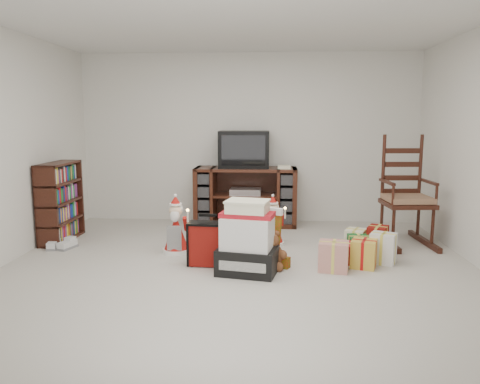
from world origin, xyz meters
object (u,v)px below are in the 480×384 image
object	(u,v)px
bookshelf	(60,203)
crt_television	(244,149)
gift_cluster	(358,248)
rocking_chair	(406,205)
teddy_bear	(271,252)
tv_stand	(246,196)
santa_figurine	(273,226)
sneaker_pair	(60,245)
red_suitcase	(206,244)
mrs_claus_figurine	(176,231)
gift_pile	(247,242)

from	to	relation	value
bookshelf	crt_television	size ratio (longest dim) A/B	1.38
bookshelf	gift_cluster	distance (m)	3.70
rocking_chair	gift_cluster	size ratio (longest dim) A/B	1.27
teddy_bear	crt_television	xyz separation A→B (m)	(-0.39, 2.05, 0.93)
tv_stand	santa_figurine	bearing A→B (deg)	-69.46
rocking_chair	crt_television	bearing A→B (deg)	151.23
rocking_chair	sneaker_pair	size ratio (longest dim) A/B	4.17
santa_figurine	crt_television	size ratio (longest dim) A/B	0.85
teddy_bear	santa_figurine	world-z (taller)	santa_figurine
bookshelf	rocking_chair	size ratio (longest dim) A/B	0.71
red_suitcase	mrs_claus_figurine	size ratio (longest dim) A/B	0.81
mrs_claus_figurine	sneaker_pair	xyz separation A→B (m)	(-1.42, 0.07, -0.21)
rocking_chair	bookshelf	bearing A→B (deg)	177.31
bookshelf	mrs_claus_figurine	xyz separation A→B (m)	(1.57, -0.45, -0.22)
crt_television	gift_pile	bearing A→B (deg)	-86.88
tv_stand	rocking_chair	bearing A→B (deg)	-22.15
red_suitcase	santa_figurine	distance (m)	1.12
tv_stand	rocking_chair	distance (m)	2.22
gift_pile	gift_cluster	xyz separation A→B (m)	(1.20, 0.53, -0.19)
rocking_chair	teddy_bear	size ratio (longest dim) A/B	3.56
gift_cluster	santa_figurine	bearing A→B (deg)	148.92
gift_pile	rocking_chair	bearing A→B (deg)	45.53
rocking_chair	gift_cluster	xyz separation A→B (m)	(-0.72, -0.78, -0.35)
teddy_bear	sneaker_pair	bearing A→B (deg)	167.01
mrs_claus_figurine	sneaker_pair	bearing A→B (deg)	177.34
sneaker_pair	crt_television	size ratio (longest dim) A/B	0.46
santa_figurine	mrs_claus_figurine	world-z (taller)	mrs_claus_figurine
mrs_claus_figurine	gift_cluster	distance (m)	2.07
rocking_chair	gift_cluster	bearing A→B (deg)	-137.32
bookshelf	gift_cluster	size ratio (longest dim) A/B	0.91
teddy_bear	mrs_claus_figurine	size ratio (longest dim) A/B	0.59
tv_stand	bookshelf	xyz separation A→B (m)	(-2.31, -1.04, 0.06)
bookshelf	gift_pile	distance (m)	2.69
tv_stand	bookshelf	bearing A→B (deg)	-154.72
teddy_bear	mrs_claus_figurine	distance (m)	1.21
rocking_chair	sneaker_pair	xyz separation A→B (m)	(-4.20, -0.55, -0.43)
tv_stand	mrs_claus_figurine	distance (m)	1.67
mrs_claus_figurine	gift_cluster	size ratio (longest dim) A/B	0.61
gift_pile	santa_figurine	xyz separation A→B (m)	(0.26, 1.10, -0.08)
teddy_bear	rocking_chair	bearing A→B (deg)	33.83
sneaker_pair	gift_pile	bearing A→B (deg)	-17.73
bookshelf	santa_figurine	xyz separation A→B (m)	(2.69, -0.05, -0.24)
teddy_bear	sneaker_pair	world-z (taller)	teddy_bear
bookshelf	gift_cluster	xyz separation A→B (m)	(3.63, -0.62, -0.35)
crt_television	tv_stand	bearing A→B (deg)	-57.70
red_suitcase	mrs_claus_figurine	distance (m)	0.63
santa_figurine	sneaker_pair	world-z (taller)	santa_figurine
red_suitcase	gift_cluster	distance (m)	1.68
santa_figurine	sneaker_pair	xyz separation A→B (m)	(-2.54, -0.34, -0.19)
sneaker_pair	gift_cluster	distance (m)	3.49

